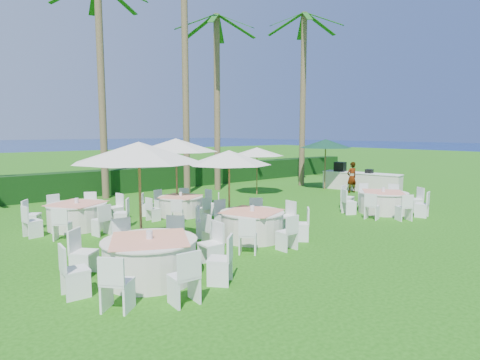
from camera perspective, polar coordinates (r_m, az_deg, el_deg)
The scene contains 18 objects.
ground at distance 11.35m, azimuth 7.72°, elevation -8.89°, with size 120.00×120.00×0.00m, color #1B500D.
hedge at distance 21.17m, azimuth -16.63°, elevation -0.11°, with size 34.00×1.00×1.20m, color black.
banquet_table_a at distance 8.72m, azimuth -12.68°, elevation -10.76°, with size 3.46×3.46×1.04m.
banquet_table_b at distance 11.59m, azimuth 1.74°, elevation -6.31°, with size 3.22×3.22×0.98m.
banquet_table_c at distance 16.23m, azimuth 19.65°, elevation -2.92°, with size 3.18×3.18×0.97m.
banquet_table_d at distance 13.87m, azimuth -22.14°, elevation -4.64°, with size 3.23×3.23×0.97m.
banquet_table_e at distance 14.96m, azimuth -8.41°, elevation -3.57°, with size 2.85×2.85×0.87m.
umbrella_a at distance 9.91m, azimuth -14.20°, elevation 3.86°, with size 3.17×3.17×2.84m.
umbrella_b at distance 12.19m, azimuth -1.57°, elevation 3.22°, with size 2.57×2.57×2.52m.
umbrella_c at distance 15.26m, azimuth -9.08°, elevation 4.93°, with size 3.17×3.17×2.82m.
umbrella_d at distance 19.58m, azimuth 2.44°, elevation 4.05°, with size 2.57×2.57×2.31m.
umbrella_green at distance 21.85m, azimuth 12.08°, elevation 5.09°, with size 2.73×2.73×2.68m.
buffet_table at distance 21.99m, azimuth 16.76°, elevation -0.12°, with size 1.76×4.15×1.44m.
staff_person at distance 21.05m, azimuth 15.61°, elevation 0.38°, with size 0.57×0.37×1.56m, color gray.
palm_b at distance 19.57m, azimuth -19.12°, elevation 13.10°, with size 4.26×4.36×9.71m.
palm_c at distance 20.57m, azimuth -7.83°, elevation 17.78°, with size 4.16×4.40×12.98m.
palm_d at distance 21.30m, azimuth -3.29°, elevation 11.98°, with size 4.34×4.29×9.02m.
palm_e at distance 23.31m, azimuth 8.95°, elevation 12.21°, with size 4.38×4.23×9.61m.
Camera 1 is at (-7.99, -7.45, 3.07)m, focal length 30.00 mm.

